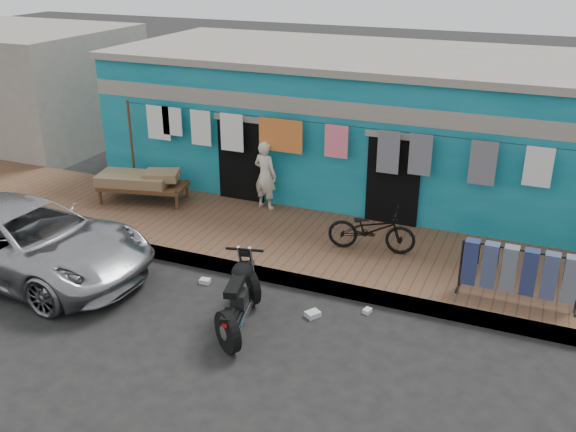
% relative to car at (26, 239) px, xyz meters
% --- Properties ---
extents(ground, '(80.00, 80.00, 0.00)m').
position_rel_car_xyz_m(ground, '(4.40, -0.10, -0.70)').
color(ground, black).
rests_on(ground, ground).
extents(sidewalk, '(28.00, 3.00, 0.25)m').
position_rel_car_xyz_m(sidewalk, '(4.40, 2.90, -0.58)').
color(sidewalk, brown).
rests_on(sidewalk, ground).
extents(curb, '(28.00, 0.10, 0.25)m').
position_rel_car_xyz_m(curb, '(4.40, 1.45, -0.58)').
color(curb, gray).
rests_on(curb, ground).
extents(building, '(12.20, 5.20, 3.36)m').
position_rel_car_xyz_m(building, '(4.40, 6.89, 0.99)').
color(building, '#0D6D80').
rests_on(building, ground).
extents(neighbor_left, '(6.00, 5.00, 3.40)m').
position_rel_car_xyz_m(neighbor_left, '(-6.60, 6.90, 1.00)').
color(neighbor_left, '#9E9384').
rests_on(neighbor_left, ground).
extents(clothesline, '(10.06, 0.06, 2.10)m').
position_rel_car_xyz_m(clothesline, '(3.96, 4.15, 1.12)').
color(clothesline, brown).
rests_on(clothesline, sidewalk).
extents(car, '(5.06, 2.47, 1.40)m').
position_rel_car_xyz_m(car, '(0.00, 0.00, 0.00)').
color(car, '#A5A5AA').
rests_on(car, ground).
extents(seated_person, '(0.62, 0.48, 1.53)m').
position_rel_car_xyz_m(seated_person, '(2.92, 4.10, 0.32)').
color(seated_person, beige).
rests_on(seated_person, sidewalk).
extents(bicycle, '(1.72, 0.82, 1.07)m').
position_rel_car_xyz_m(bicycle, '(5.69, 2.93, 0.08)').
color(bicycle, black).
rests_on(bicycle, sidewalk).
extents(motorcycle, '(1.43, 2.05, 1.15)m').
position_rel_car_xyz_m(motorcycle, '(4.39, -0.08, -0.13)').
color(motorcycle, black).
rests_on(motorcycle, ground).
extents(charpoy, '(2.47, 1.87, 0.69)m').
position_rel_car_xyz_m(charpoy, '(0.20, 3.39, -0.11)').
color(charpoy, brown).
rests_on(charpoy, sidewalk).
extents(jeans_rack, '(1.97, 0.43, 0.94)m').
position_rel_car_xyz_m(jeans_rack, '(8.42, 2.12, 0.02)').
color(jeans_rack, black).
rests_on(jeans_rack, sidewalk).
extents(litter_a, '(0.20, 0.16, 0.08)m').
position_rel_car_xyz_m(litter_a, '(3.17, 0.93, -0.66)').
color(litter_a, silver).
rests_on(litter_a, ground).
extents(litter_b, '(0.14, 0.17, 0.07)m').
position_rel_car_xyz_m(litter_b, '(6.18, 1.10, -0.66)').
color(litter_b, silver).
rests_on(litter_b, ground).
extents(litter_c, '(0.28, 0.29, 0.09)m').
position_rel_car_xyz_m(litter_c, '(5.38, 0.64, -0.65)').
color(litter_c, silver).
rests_on(litter_c, ground).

